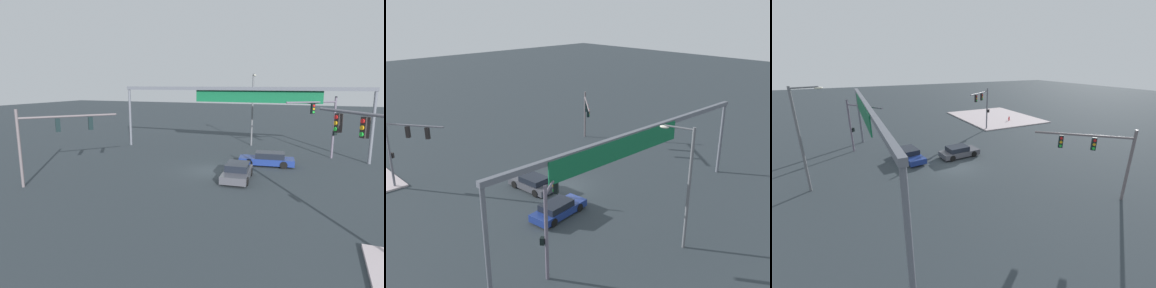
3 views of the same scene
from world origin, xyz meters
The scene contains 8 objects.
ground_plane centered at (0.00, 0.00, 0.00)m, with size 183.69×183.69×0.00m, color #2D363B.
traffic_signal_near_corner centered at (-9.62, -7.19, 3.78)m, with size 4.57×5.26×5.44m.
traffic_signal_opposite_side centered at (10.24, -8.86, 4.29)m, with size 3.20×4.71×6.24m.
traffic_signal_cross_street centered at (8.55, 8.24, 3.90)m, with size 4.62×3.24×5.98m.
streetlamp_curved_arm centered at (0.89, 12.33, 4.77)m, with size 0.80×2.23×8.28m.
overhead_sign_gantry centered at (0.52, 7.70, 5.87)m, with size 25.44×0.43×6.84m.
sedan_car_approaching centered at (4.02, 3.63, 0.57)m, with size 4.90×2.31×1.21m.
sedan_car_waiting_far centered at (2.52, -1.41, 0.57)m, with size 2.26×4.38×1.21m.
Camera 2 is at (22.13, 24.84, 15.44)m, focal length 38.70 mm.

